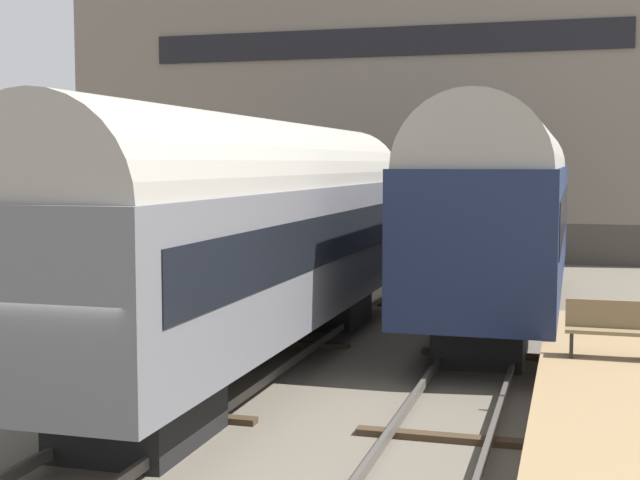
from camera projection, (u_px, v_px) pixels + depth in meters
The scene contains 7 objects.
track_middle at pixel (80, 472), 11.44m from camera, with size 2.60×60.00×0.26m.
train_car_navy at pixel (503, 202), 23.31m from camera, with size 3.13×15.85×5.46m.
train_car_grey at pixel (258, 227), 17.69m from camera, with size 2.90×15.77×4.98m.
train_car_green at pixel (192, 202), 24.82m from camera, with size 3.05×16.60×5.31m.
station_platform at pixel (634, 401), 11.91m from camera, with size 2.62×13.73×1.00m.
bench at pixel (611, 327), 14.21m from camera, with size 1.40×0.40×0.91m.
warehouse_building at pixel (405, 75), 42.94m from camera, with size 28.92×11.75×16.64m.
Camera 1 is at (6.03, -9.86, 4.10)m, focal length 50.00 mm.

